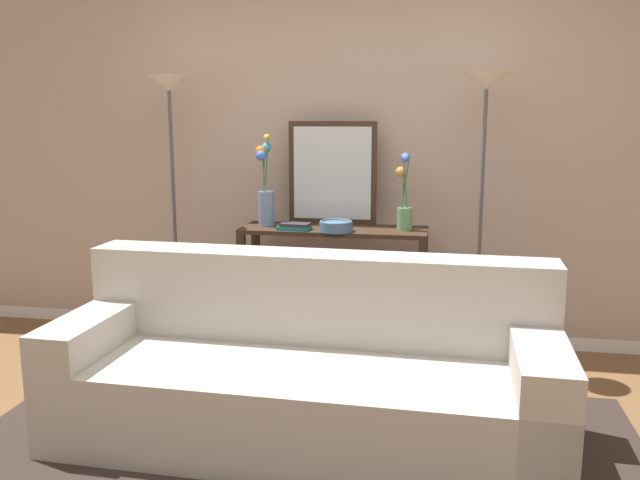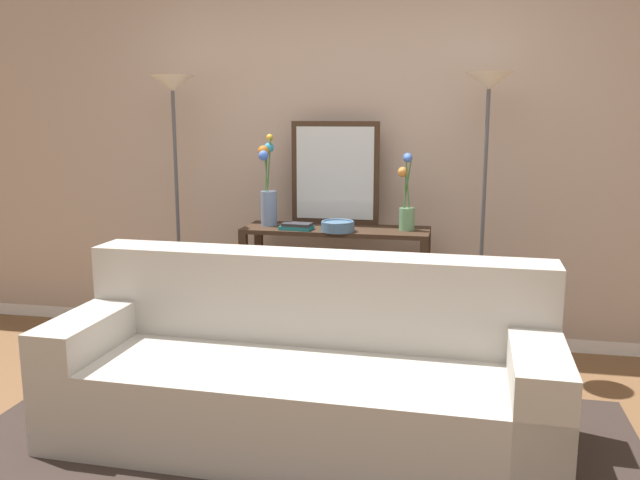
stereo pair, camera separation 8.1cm
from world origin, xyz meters
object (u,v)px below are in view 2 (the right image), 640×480
at_px(floor_lamp_left, 174,136).
at_px(book_row_under_console, 295,342).
at_px(vase_short_flowers, 406,202).
at_px(couch, 304,377).
at_px(wall_mirror, 335,173).
at_px(fruit_bowl, 338,226).
at_px(console_table, 336,268).
at_px(floor_lamp_right, 487,139).
at_px(book_stack, 297,226).
at_px(vase_tall_flowers, 268,191).

distance_m(floor_lamp_left, book_row_under_console, 1.59).
bearing_deg(vase_short_flowers, couch, -107.78).
xyz_separation_m(wall_mirror, book_row_under_console, (-0.24, -0.16, -1.14)).
bearing_deg(fruit_bowl, console_table, 104.68).
relative_size(floor_lamp_right, vase_short_flowers, 3.74).
relative_size(floor_lamp_right, book_stack, 8.54).
height_order(console_table, floor_lamp_left, floor_lamp_left).
relative_size(console_table, wall_mirror, 1.77).
bearing_deg(vase_tall_flowers, book_row_under_console, -4.68).
relative_size(fruit_bowl, book_stack, 0.98).
distance_m(wall_mirror, vase_short_flowers, 0.54).
xyz_separation_m(console_table, vase_tall_flowers, (-0.46, 0.01, 0.50)).
distance_m(vase_short_flowers, fruit_bowl, 0.46).
xyz_separation_m(couch, book_stack, (-0.29, 1.08, 0.56)).
bearing_deg(book_stack, console_table, 26.14).
xyz_separation_m(vase_tall_flowers, book_stack, (0.23, -0.13, -0.21)).
bearing_deg(vase_tall_flowers, vase_short_flowers, 0.04).
bearing_deg(wall_mirror, floor_lamp_right, -12.40).
relative_size(vase_tall_flowers, vase_short_flowers, 1.23).
height_order(floor_lamp_left, fruit_bowl, floor_lamp_left).
bearing_deg(console_table, fruit_bowl, -75.32).
bearing_deg(console_table, floor_lamp_left, -177.52).
bearing_deg(floor_lamp_left, couch, -45.38).
bearing_deg(vase_tall_flowers, wall_mirror, 19.57).
relative_size(floor_lamp_right, vase_tall_flowers, 3.04).
height_order(couch, console_table, couch).
distance_m(wall_mirror, fruit_bowl, 0.43).
bearing_deg(book_row_under_console, book_stack, -67.98).
height_order(floor_lamp_right, vase_tall_flowers, floor_lamp_right).
height_order(fruit_bowl, book_stack, fruit_bowl).
distance_m(console_table, vase_tall_flowers, 0.68).
bearing_deg(couch, wall_mirror, 94.15).
xyz_separation_m(floor_lamp_right, vase_short_flowers, (-0.47, 0.06, -0.40)).
bearing_deg(floor_lamp_left, fruit_bowl, -4.13).
bearing_deg(vase_short_flowers, floor_lamp_right, -7.47).
xyz_separation_m(floor_lamp_right, book_stack, (-1.16, -0.07, -0.56)).
relative_size(couch, floor_lamp_right, 1.32).
height_order(floor_lamp_left, wall_mirror, floor_lamp_left).
height_order(floor_lamp_left, book_row_under_console, floor_lamp_left).
bearing_deg(book_row_under_console, fruit_bowl, -21.95).
xyz_separation_m(floor_lamp_right, vase_tall_flowers, (-1.38, 0.06, -0.35)).
height_order(console_table, wall_mirror, wall_mirror).
xyz_separation_m(vase_short_flowers, book_stack, (-0.68, -0.13, -0.16)).
distance_m(floor_lamp_left, book_stack, 1.02).
xyz_separation_m(couch, vase_tall_flowers, (-0.52, 1.21, 0.77)).
bearing_deg(wall_mirror, fruit_bowl, -76.09).
height_order(couch, book_stack, book_stack).
bearing_deg(vase_tall_flowers, floor_lamp_left, -174.32).
distance_m(floor_lamp_left, floor_lamp_right, 2.00).
bearing_deg(floor_lamp_left, wall_mirror, 11.50).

